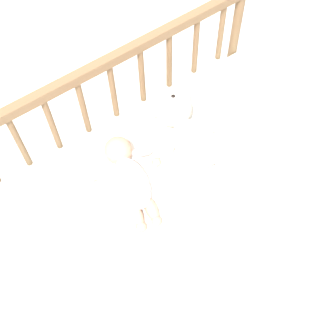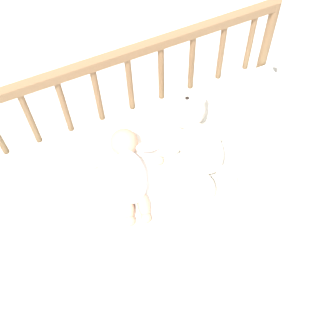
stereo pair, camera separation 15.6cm
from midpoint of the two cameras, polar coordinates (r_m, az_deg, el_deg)
The scene contains 6 objects.
ground_plane at distance 2.06m, azimuth 2.34°, elevation -8.17°, with size 12.00×12.00×0.00m, color silver.
crib_mattress at distance 1.83m, azimuth 2.61°, elevation -5.32°, with size 1.16×0.64×0.49m.
crib_rail at distance 1.72m, azimuth -1.93°, elevation 8.68°, with size 1.16×0.04×0.80m.
blanket at distance 1.63m, azimuth 3.12°, elevation -0.11°, with size 0.75×0.51×0.01m.
teddy_bear at distance 1.64m, azimuth 6.21°, elevation 3.73°, with size 0.31×0.42×0.14m.
baby at distance 1.58m, azimuth -1.97°, elevation -0.43°, with size 0.27×0.35×0.10m.
Camera 2 is at (-0.32, -0.70, 1.91)m, focal length 50.00 mm.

